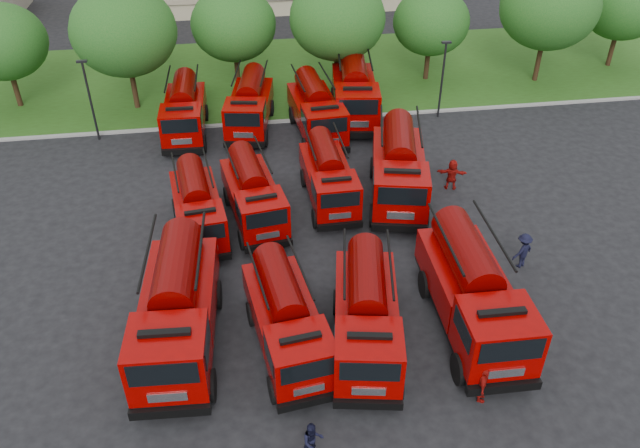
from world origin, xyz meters
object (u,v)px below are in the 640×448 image
at_px(fire_truck_7, 399,168).
at_px(firefighter_5, 450,188).
at_px(fire_truck_1, 286,318).
at_px(fire_truck_2, 366,314).
at_px(firefighter_3, 519,266).
at_px(fire_truck_9, 250,104).
at_px(fire_truck_8, 184,110).
at_px(fire_truck_0, 177,308).
at_px(fire_truck_11, 355,91).
at_px(fire_truck_6, 328,176).
at_px(fire_truck_10, 316,110).
at_px(firefighter_4, 270,240).
at_px(firefighter_0, 355,383).
at_px(firefighter_2, 479,399).
at_px(fire_truck_4, 197,206).
at_px(fire_truck_5, 253,193).
at_px(fire_truck_3, 473,291).

bearing_deg(fire_truck_7, firefighter_5, 19.46).
distance_m(fire_truck_1, fire_truck_2, 3.07).
bearing_deg(firefighter_3, fire_truck_9, -80.54).
distance_m(fire_truck_2, fire_truck_9, 20.14).
xyz_separation_m(fire_truck_7, fire_truck_8, (-11.33, 9.25, -0.17)).
relative_size(fire_truck_0, fire_truck_11, 0.98).
bearing_deg(fire_truck_6, fire_truck_10, 85.42).
height_order(fire_truck_8, fire_truck_10, fire_truck_10).
distance_m(fire_truck_2, firefighter_4, 8.21).
xyz_separation_m(fire_truck_1, fire_truck_2, (3.05, -0.29, 0.08)).
height_order(firefighter_0, firefighter_2, firefighter_0).
distance_m(fire_truck_4, fire_truck_6, 6.97).
relative_size(firefighter_0, firefighter_5, 0.99).
bearing_deg(fire_truck_1, fire_truck_4, 104.48).
height_order(fire_truck_2, firefighter_3, fire_truck_2).
height_order(fire_truck_6, fire_truck_7, fire_truck_7).
bearing_deg(fire_truck_4, firefighter_4, -29.36).
xyz_separation_m(fire_truck_0, fire_truck_4, (0.65, 7.62, -0.37)).
distance_m(fire_truck_5, fire_truck_9, 10.42).
height_order(fire_truck_0, firefighter_2, fire_truck_0).
height_order(fire_truck_0, firefighter_5, fire_truck_0).
height_order(fire_truck_3, fire_truck_8, fire_truck_3).
bearing_deg(fire_truck_6, firefighter_0, -95.56).
distance_m(fire_truck_2, fire_truck_3, 4.40).
distance_m(fire_truck_3, firefighter_4, 10.42).
bearing_deg(fire_truck_3, fire_truck_7, 93.95).
relative_size(fire_truck_1, fire_truck_9, 0.93).
bearing_deg(fire_truck_8, fire_truck_0, -87.51).
bearing_deg(firefighter_4, fire_truck_3, 177.59).
height_order(fire_truck_5, firefighter_3, fire_truck_5).
bearing_deg(fire_truck_4, firefighter_0, -68.82).
height_order(fire_truck_10, firefighter_2, fire_truck_10).
xyz_separation_m(fire_truck_4, fire_truck_5, (2.74, 0.68, 0.05)).
bearing_deg(firefighter_5, firefighter_3, 115.03).
distance_m(fire_truck_2, fire_truck_6, 10.57).
distance_m(fire_truck_8, fire_truck_9, 4.10).
bearing_deg(firefighter_5, fire_truck_1, 62.73).
xyz_separation_m(fire_truck_8, firefighter_2, (10.90, -22.95, -1.61)).
relative_size(fire_truck_2, fire_truck_11, 0.88).
xyz_separation_m(fire_truck_6, firefighter_3, (7.83, -6.84, -1.49)).
xyz_separation_m(fire_truck_5, firefighter_5, (10.82, 1.28, -1.50)).
bearing_deg(fire_truck_8, fire_truck_6, -48.14).
xyz_separation_m(fire_truck_1, fire_truck_8, (-4.34, 19.33, 0.10)).
bearing_deg(fire_truck_11, fire_truck_4, -122.88).
xyz_separation_m(fire_truck_2, firefighter_2, (3.51, -3.33, -1.60)).
xyz_separation_m(firefighter_4, firefighter_5, (10.22, 3.34, 0.00)).
distance_m(fire_truck_9, firefighter_5, 13.91).
xyz_separation_m(fire_truck_3, fire_truck_10, (-3.64, 17.93, -0.12)).
xyz_separation_m(fire_truck_11, firefighter_2, (-0.07, -23.75, -1.82)).
bearing_deg(firefighter_0, fire_truck_5, 101.84).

